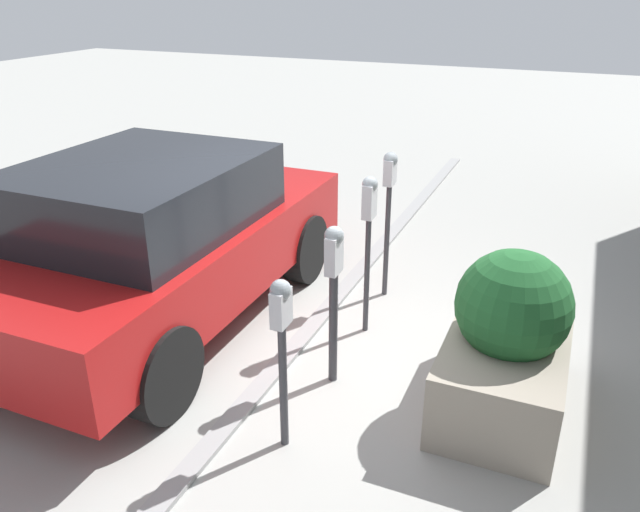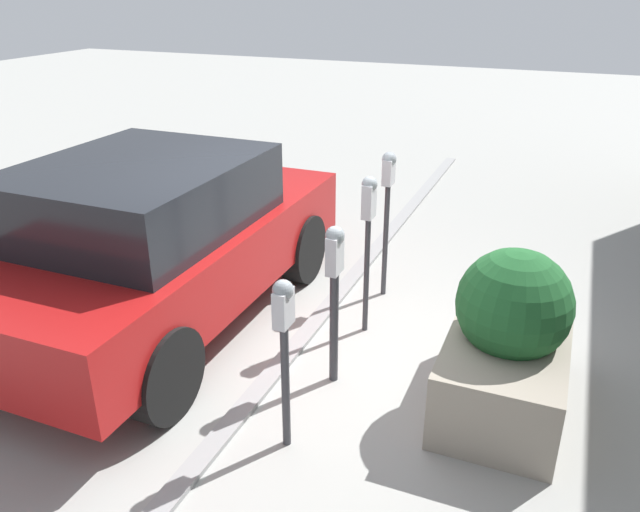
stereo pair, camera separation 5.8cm
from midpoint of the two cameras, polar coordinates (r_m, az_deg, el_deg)
The scene contains 8 objects.
ground_plane at distance 5.73m, azimuth -1.36°, elevation -8.02°, with size 40.00×40.00×0.00m, color #999993.
curb_strip at distance 5.74m, azimuth -2.10°, elevation -7.69°, with size 13.50×0.16×0.04m.
parking_meter_nearest at distance 4.12m, azimuth -3.71°, elevation -6.82°, with size 0.17×0.14×1.30m.
parking_meter_second at distance 4.80m, azimuth 0.99°, elevation -2.04°, with size 0.18×0.15×1.36m.
parking_meter_middle at distance 5.47m, azimuth 4.15°, elevation 3.38°, with size 0.16×0.14×1.50m.
parking_meter_fourth at distance 6.18m, azimuth 5.95°, elevation 5.82°, with size 0.17×0.14×1.52m.
planter_box at distance 4.90m, azimuth 16.52°, elevation -7.66°, with size 1.50×0.87×1.29m.
parked_car_front at distance 5.96m, azimuth -15.18°, elevation 1.53°, with size 4.07×2.07×1.60m.
Camera 2 is at (-4.44, -1.95, 3.04)m, focal length 35.00 mm.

